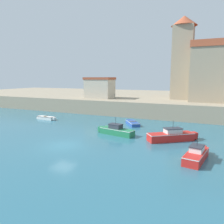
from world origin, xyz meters
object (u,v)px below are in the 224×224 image
Objects in this scene: motorboat_red_4 at (196,155)px; harbor_shed_near_wharf at (100,88)px; church at (215,70)px; dinghy_white_2 at (46,118)px; motorboat_red_0 at (172,136)px; motorboat_green_5 at (116,130)px; dinghy_blue_3 at (132,123)px.

harbor_shed_near_wharf is (-21.77, 22.97, 4.72)m from motorboat_red_4.
dinghy_white_2 is at bearing -143.41° from church.
dinghy_white_2 is 0.82× the size of motorboat_red_4.
motorboat_red_0 is 26.01m from harbor_shed_near_wharf.
motorboat_green_5 is (-7.18, -0.16, -0.05)m from motorboat_red_0.
harbor_shed_near_wharf is (-11.51, 10.95, 4.95)m from dinghy_blue_3.
motorboat_red_4 is (3.06, -5.51, -0.07)m from motorboat_red_0.
church reaches higher than motorboat_green_5.
motorboat_red_4 is 31.99m from harbor_shed_near_wharf.
harbor_shed_near_wharf is (-23.06, -7.10, -3.72)m from church.
motorboat_red_4 is 0.29× the size of church.
church is at bearing 65.00° from motorboat_green_5.
church is (11.53, 24.71, 8.43)m from motorboat_green_5.
dinghy_white_2 is 0.24× the size of church.
dinghy_blue_3 is at bearing 130.49° from motorboat_red_4.
motorboat_red_0 reaches higher than motorboat_red_4.
motorboat_red_0 is 0.34× the size of church.
motorboat_red_0 is at bearing -43.01° from harbor_shed_near_wharf.
harbor_shed_near_wharf is at bearing 123.21° from motorboat_green_5.
dinghy_white_2 is 15.77m from dinghy_blue_3.
motorboat_red_0 is 9.71m from dinghy_blue_3.
church is (1.29, 30.06, 8.45)m from motorboat_red_4.
dinghy_blue_3 is at bearing -122.62° from church.
dinghy_blue_3 is 0.24× the size of church.
motorboat_red_4 is at bearing -49.51° from dinghy_blue_3.
dinghy_white_2 is 27.71m from motorboat_red_4.
church reaches higher than motorboat_red_0.
motorboat_green_5 is 28.54m from church.
dinghy_blue_3 is 0.81× the size of motorboat_red_4.
motorboat_red_0 is 0.92× the size of harbor_shed_near_wharf.
motorboat_green_5 is 0.32× the size of church.
church is 24.41m from harbor_shed_near_wharf.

